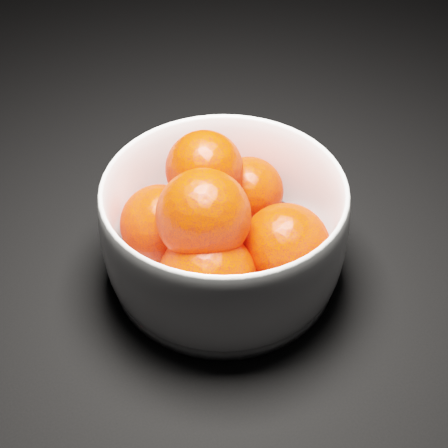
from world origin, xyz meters
TOP-DOWN VIEW (x-y plane):
  - bowl at (-0.21, 0.25)m, footprint 0.24×0.24m
  - orange_pile at (-0.22, 0.24)m, footprint 0.18×0.18m

SIDE VIEW (x-z plane):
  - bowl at x=-0.21m, z-range 0.00..0.12m
  - orange_pile at x=-0.22m, z-range 0.00..0.14m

